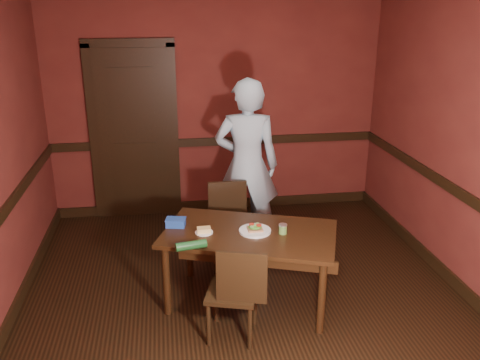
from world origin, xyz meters
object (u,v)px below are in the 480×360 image
object	(u,v)px
chair_near	(232,290)
chair_far	(230,227)
sandwich_plate	(255,230)
food_tub	(176,222)
cheese_saucer	(204,231)
sauce_jar	(283,229)
dining_table	(249,267)
person	(247,166)

from	to	relation	value
chair_near	chair_far	bearing A→B (deg)	-80.04
chair_far	sandwich_plate	size ratio (longest dim) A/B	3.05
food_tub	cheese_saucer	bearing A→B (deg)	-24.74
sauce_jar	food_tub	bearing A→B (deg)	162.22
sandwich_plate	chair_far	bearing A→B (deg)	99.93
dining_table	chair_far	distance (m)	0.70
dining_table	cheese_saucer	xyz separation A→B (m)	(-0.39, 0.04, 0.36)
chair_near	person	size ratio (longest dim) A/B	0.45
sauce_jar	chair_near	bearing A→B (deg)	-141.65
chair_far	sauce_jar	xyz separation A→B (m)	(0.35, -0.77, 0.31)
chair_near	sandwich_plate	size ratio (longest dim) A/B	2.98
cheese_saucer	food_tub	size ratio (longest dim) A/B	0.80
food_tub	chair_near	bearing A→B (deg)	-47.18
dining_table	sauce_jar	world-z (taller)	sauce_jar
sauce_jar	chair_far	bearing A→B (deg)	114.47
sandwich_plate	food_tub	size ratio (longest dim) A/B	1.44
dining_table	food_tub	distance (m)	0.76
sauce_jar	cheese_saucer	world-z (taller)	sauce_jar
dining_table	chair_near	world-z (taller)	chair_near
chair_far	sauce_jar	distance (m)	0.90
sandwich_plate	sauce_jar	xyz separation A→B (m)	(0.23, -0.07, 0.02)
chair_far	sauce_jar	size ratio (longest dim) A/B	9.80
person	sandwich_plate	world-z (taller)	person
chair_far	chair_near	xyz separation A→B (m)	(-0.14, -1.15, -0.01)
chair_near	food_tub	bearing A→B (deg)	-42.19
chair_far	food_tub	bearing A→B (deg)	-137.42
person	cheese_saucer	size ratio (longest dim) A/B	11.98
food_tub	person	bearing A→B (deg)	60.96
cheese_saucer	food_tub	distance (m)	0.29
sandwich_plate	chair_near	bearing A→B (deg)	-119.86
chair_far	person	xyz separation A→B (m)	(0.24, 0.42, 0.50)
dining_table	cheese_saucer	size ratio (longest dim) A/B	9.49
chair_near	cheese_saucer	world-z (taller)	chair_near
dining_table	sandwich_plate	bearing A→B (deg)	15.53
person	cheese_saucer	xyz separation A→B (m)	(-0.55, -1.07, -0.22)
sandwich_plate	sauce_jar	bearing A→B (deg)	-16.91
dining_table	chair_far	size ratio (longest dim) A/B	1.74
dining_table	sandwich_plate	xyz separation A→B (m)	(0.05, -0.00, 0.36)
chair_far	cheese_saucer	xyz separation A→B (m)	(-0.31, -0.65, 0.28)
person	sauce_jar	distance (m)	1.21
dining_table	sauce_jar	size ratio (longest dim) A/B	17.01
chair_near	sauce_jar	size ratio (longest dim) A/B	9.58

